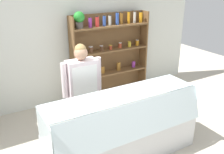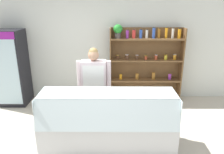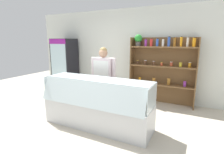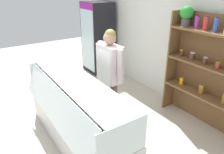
{
  "view_description": "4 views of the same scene",
  "coord_description": "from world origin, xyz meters",
  "px_view_note": "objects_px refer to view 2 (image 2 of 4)",
  "views": [
    {
      "loc": [
        -1.49,
        -2.48,
        2.51
      ],
      "look_at": [
        0.3,
        0.63,
        1.08
      ],
      "focal_mm": 40.0,
      "sensor_mm": 36.0,
      "label": 1
    },
    {
      "loc": [
        0.28,
        -3.14,
        2.4
      ],
      "look_at": [
        0.25,
        0.81,
        1.05
      ],
      "focal_mm": 35.0,
      "sensor_mm": 36.0,
      "label": 2
    },
    {
      "loc": [
        1.98,
        -2.78,
        1.76
      ],
      "look_at": [
        0.15,
        0.85,
        0.91
      ],
      "focal_mm": 28.0,
      "sensor_mm": 36.0,
      "label": 3
    },
    {
      "loc": [
        2.72,
        -0.96,
        2.28
      ],
      "look_at": [
        0.15,
        0.76,
        0.92
      ],
      "focal_mm": 35.0,
      "sensor_mm": 36.0,
      "label": 4
    }
  ],
  "objects_px": {
    "shelving_unit": "(144,60)",
    "shop_clerk": "(94,81)",
    "deli_display_case": "(108,131)",
    "drinks_fridge": "(10,68)"
  },
  "relations": [
    {
      "from": "drinks_fridge",
      "to": "shop_clerk",
      "type": "height_order",
      "value": "drinks_fridge"
    },
    {
      "from": "drinks_fridge",
      "to": "shop_clerk",
      "type": "bearing_deg",
      "value": -25.55
    },
    {
      "from": "shelving_unit",
      "to": "deli_display_case",
      "type": "height_order",
      "value": "shelving_unit"
    },
    {
      "from": "drinks_fridge",
      "to": "deli_display_case",
      "type": "xyz_separation_m",
      "value": [
        2.39,
        -1.77,
        -0.6
      ]
    },
    {
      "from": "drinks_fridge",
      "to": "shelving_unit",
      "type": "distance_m",
      "value": 3.25
    },
    {
      "from": "drinks_fridge",
      "to": "shelving_unit",
      "type": "relative_size",
      "value": 0.94
    },
    {
      "from": "deli_display_case",
      "to": "shop_clerk",
      "type": "bearing_deg",
      "value": 110.26
    },
    {
      "from": "drinks_fridge",
      "to": "shop_clerk",
      "type": "xyz_separation_m",
      "value": [
        2.11,
        -1.01,
        0.04
      ]
    },
    {
      "from": "shelving_unit",
      "to": "shop_clerk",
      "type": "relative_size",
      "value": 1.2
    },
    {
      "from": "deli_display_case",
      "to": "drinks_fridge",
      "type": "bearing_deg",
      "value": 143.45
    }
  ]
}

